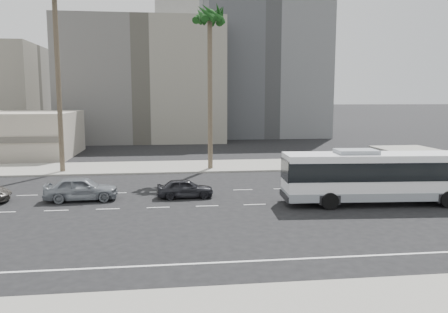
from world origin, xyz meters
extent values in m
plane|color=black|center=(0.00, 0.00, 0.00)|extent=(700.00, 700.00, 0.00)
cube|color=gray|center=(0.00, 15.50, 0.07)|extent=(120.00, 7.00, 0.15)
cube|color=slate|center=(-12.00, 45.00, 9.00)|extent=(24.00, 18.00, 18.00)
cube|color=#4D4F52|center=(8.00, 52.00, 13.00)|extent=(20.00, 20.00, 26.00)
cube|color=#B8B4AA|center=(-2.00, 250.00, 22.00)|extent=(42.00, 42.00, 44.00)
cube|color=#B8B4AA|center=(-2.00, 250.00, 60.00)|extent=(26.00, 26.00, 32.00)
cube|color=slate|center=(45.00, 230.00, 35.00)|extent=(26.00, 26.00, 70.00)
cube|color=slate|center=(70.00, 260.00, 30.00)|extent=(22.00, 22.00, 60.00)
cube|color=white|center=(4.84, -0.65, 1.86)|extent=(12.13, 3.43, 2.69)
cube|color=black|center=(4.84, -0.65, 2.22)|extent=(12.20, 3.49, 1.14)
cube|color=gray|center=(4.84, -0.65, 0.67)|extent=(12.15, 3.47, 0.52)
cube|color=gray|center=(3.29, -0.65, 3.31)|extent=(2.58, 1.81, 0.31)
cylinder|color=black|center=(8.66, -1.97, 0.52)|extent=(1.03, 0.31, 1.03)
cylinder|color=black|center=(8.66, 0.67, 0.52)|extent=(1.03, 0.31, 1.03)
cylinder|color=black|center=(1.33, -1.97, 0.52)|extent=(1.03, 0.31, 1.03)
cylinder|color=black|center=(1.33, 0.67, 0.52)|extent=(1.03, 0.31, 1.03)
imported|color=#242428|center=(-7.26, 2.54, 0.64)|extent=(1.60, 3.80, 1.28)
imported|color=gray|center=(-14.00, 2.57, 0.79)|extent=(2.05, 4.72, 1.59)
cylinder|color=brown|center=(-4.50, 13.76, 6.84)|extent=(0.38, 0.38, 13.68)
cylinder|color=brown|center=(-17.71, 13.71, 7.92)|extent=(0.50, 0.50, 15.84)
camera|label=1|loc=(-8.28, -26.76, 6.73)|focal=35.65mm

